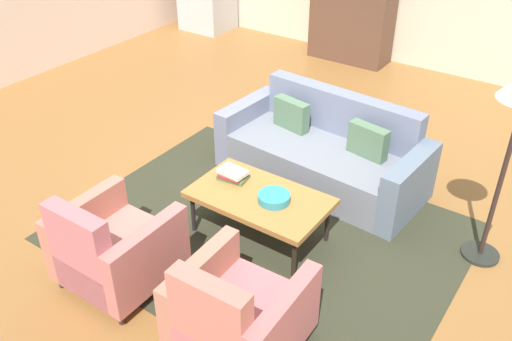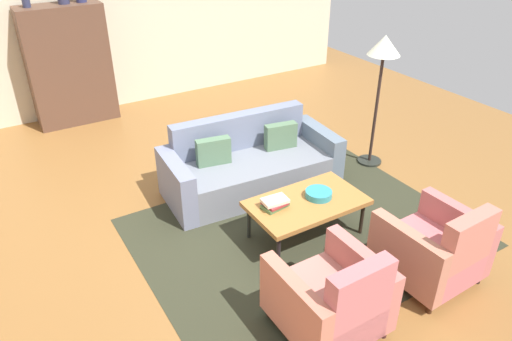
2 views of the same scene
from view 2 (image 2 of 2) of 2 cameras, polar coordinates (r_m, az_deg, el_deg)
The scene contains 12 objects.
ground_plane at distance 5.41m, azimuth -1.48°, elevation -5.81°, with size 10.60×10.60×0.00m, color brown.
wall_back at distance 8.43m, azimuth -16.43°, elevation 16.70°, with size 8.83×0.12×2.80m, color beige.
area_rug at distance 5.23m, azimuth 5.49°, elevation -7.32°, with size 3.40×2.60×0.01m, color #2E3020.
couch at distance 5.87m, azimuth -0.86°, elevation 0.63°, with size 2.16×1.04×0.86m.
coffee_table at distance 4.97m, azimuth 6.05°, elevation -3.97°, with size 1.20×0.70×0.44m.
armchair_left at distance 4.01m, azimuth 9.15°, elevation -15.08°, with size 0.80×0.80×0.88m.
armchair_right at distance 4.72m, azimuth 20.62°, elevation -8.93°, with size 0.82×0.82×0.88m.
fruit_bowl at distance 5.01m, azimuth 7.46°, elevation -2.77°, with size 0.28×0.28×0.07m, color teal.
book_stack at distance 4.81m, azimuth 2.26°, elevation -3.89°, with size 0.28×0.21×0.10m.
cabinet at distance 8.04m, azimuth -21.35°, elevation 11.56°, with size 1.20×0.51×1.80m.
vase_tall at distance 7.76m, azimuth -25.72°, elevation 17.78°, with size 0.11×0.11×0.19m, color #2C304D.
floor_lamp at distance 6.18m, azimuth 14.87°, elevation 12.82°, with size 0.40×0.40×1.72m.
Camera 2 is at (-2.16, -3.83, 3.15)m, focal length 33.62 mm.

